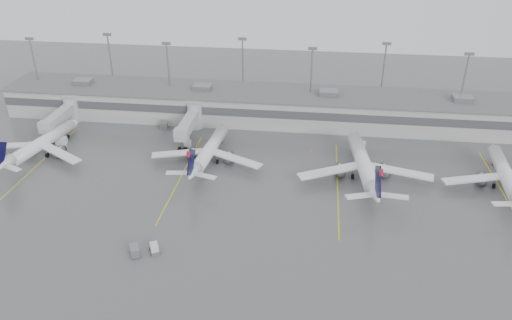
# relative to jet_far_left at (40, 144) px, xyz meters

# --- Properties ---
(ground) EXTENTS (260.00, 260.00, 0.00)m
(ground) POSITION_rel_jet_far_left_xyz_m (53.97, -29.19, -3.00)
(ground) COLOR #535356
(ground) RESTS_ON ground
(terminal) EXTENTS (152.00, 17.00, 9.45)m
(terminal) POSITION_rel_jet_far_left_xyz_m (53.97, 28.79, 1.17)
(terminal) COLOR #A0A09B
(terminal) RESTS_ON ground
(light_masts) EXTENTS (142.40, 8.00, 20.60)m
(light_masts) POSITION_rel_jet_far_left_xyz_m (53.97, 34.56, 9.02)
(light_masts) COLOR gray
(light_masts) RESTS_ON ground
(jet_bridge_left) EXTENTS (4.00, 17.20, 7.00)m
(jet_bridge_left) POSITION_rel_jet_far_left_xyz_m (-1.53, 16.53, 0.87)
(jet_bridge_left) COLOR #A7AAAD
(jet_bridge_left) RESTS_ON ground
(jet_bridge_right) EXTENTS (4.00, 17.20, 7.00)m
(jet_bridge_right) POSITION_rel_jet_far_left_xyz_m (33.47, 16.53, 0.87)
(jet_bridge_right) COLOR #A7AAAD
(jet_bridge_right) RESTS_ON ground
(stand_markings) EXTENTS (105.25, 40.00, 0.01)m
(stand_markings) POSITION_rel_jet_far_left_xyz_m (53.97, -5.19, -3.00)
(stand_markings) COLOR yellow
(stand_markings) RESTS_ON ground
(jet_far_left) EXTENTS (26.16, 29.59, 9.66)m
(jet_far_left) POSITION_rel_jet_far_left_xyz_m (0.00, 0.00, 0.00)
(jet_far_left) COLOR white
(jet_far_left) RESTS_ON ground
(jet_mid_left) EXTENTS (26.88, 30.24, 9.78)m
(jet_mid_left) POSITION_rel_jet_far_left_xyz_m (41.36, 1.90, 0.04)
(jet_mid_left) COLOR white
(jet_mid_left) RESTS_ON ground
(jet_mid_right) EXTENTS (29.82, 33.60, 10.88)m
(jet_mid_right) POSITION_rel_jet_far_left_xyz_m (77.08, -1.15, 0.38)
(jet_mid_right) COLOR white
(jet_mid_right) RESTS_ON ground
(jet_far_right) EXTENTS (26.98, 30.34, 9.81)m
(jet_far_right) POSITION_rel_jet_far_left_xyz_m (107.16, -1.80, 0.05)
(jet_far_right) COLOR white
(jet_far_right) RESTS_ON ground
(baggage_tug) EXTENTS (2.44, 2.89, 1.59)m
(baggage_tug) POSITION_rel_jet_far_left_xyz_m (38.79, -32.71, -2.38)
(baggage_tug) COLOR silver
(baggage_tug) RESTS_ON ground
(baggage_cart) EXTENTS (2.51, 3.03, 1.69)m
(baggage_cart) POSITION_rel_jet_far_left_xyz_m (35.59, -33.91, -2.12)
(baggage_cart) COLOR slate
(baggage_cart) RESTS_ON ground
(gse_uld_a) EXTENTS (2.87, 2.16, 1.85)m
(gse_uld_a) POSITION_rel_jet_far_left_xyz_m (1.97, 6.42, -2.08)
(gse_uld_a) COLOR silver
(gse_uld_a) RESTS_ON ground
(gse_uld_b) EXTENTS (2.27, 1.63, 1.52)m
(gse_uld_b) POSITION_rel_jet_far_left_xyz_m (33.93, 9.34, -2.24)
(gse_uld_b) COLOR silver
(gse_uld_b) RESTS_ON ground
(gse_uld_c) EXTENTS (3.09, 2.45, 1.93)m
(gse_uld_c) POSITION_rel_jet_far_left_xyz_m (77.14, 13.46, -2.04)
(gse_uld_c) COLOR silver
(gse_uld_c) RESTS_ON ground
(gse_loader) EXTENTS (2.59, 3.40, 1.89)m
(gse_loader) POSITION_rel_jet_far_left_xyz_m (25.05, 19.29, -2.06)
(gse_loader) COLOR slate
(gse_loader) RESTS_ON ground
(cone_a) EXTENTS (0.40, 0.40, 0.63)m
(cone_a) POSITION_rel_jet_far_left_xyz_m (11.06, 8.69, -2.69)
(cone_a) COLOR orange
(cone_a) RESTS_ON ground
(cone_b) EXTENTS (0.42, 0.42, 0.67)m
(cone_b) POSITION_rel_jet_far_left_xyz_m (36.66, 9.83, -2.67)
(cone_b) COLOR orange
(cone_b) RESTS_ON ground
(cone_c) EXTENTS (0.49, 0.49, 0.77)m
(cone_c) POSITION_rel_jet_far_left_xyz_m (65.16, 10.62, -2.62)
(cone_c) COLOR orange
(cone_c) RESTS_ON ground
(cone_d) EXTENTS (0.38, 0.38, 0.60)m
(cone_d) POSITION_rel_jet_far_left_xyz_m (106.86, 10.03, -2.70)
(cone_d) COLOR orange
(cone_d) RESTS_ON ground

